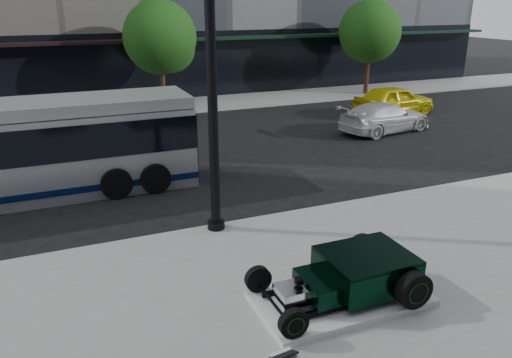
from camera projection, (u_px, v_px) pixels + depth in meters
name	position (u px, v px, depth m)	size (l,w,h in m)	color
ground	(228.00, 196.00, 15.52)	(120.00, 120.00, 0.00)	black
sidewalk_far	(142.00, 109.00, 27.64)	(70.00, 4.00, 0.12)	gray
street_trees	(162.00, 40.00, 25.99)	(29.80, 3.80, 5.70)	black
display_plinth	(340.00, 298.00, 9.90)	(3.40, 1.80, 0.15)	silver
hot_rod	(356.00, 273.00, 9.85)	(3.22, 2.00, 0.81)	black
lamppost	(212.00, 84.00, 11.82)	(0.45, 0.45, 8.18)	black
white_sedan	(385.00, 117.00, 22.88)	(1.89, 4.65, 1.35)	silver
yellow_taxi	(394.00, 100.00, 26.22)	(1.83, 4.54, 1.55)	yellow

